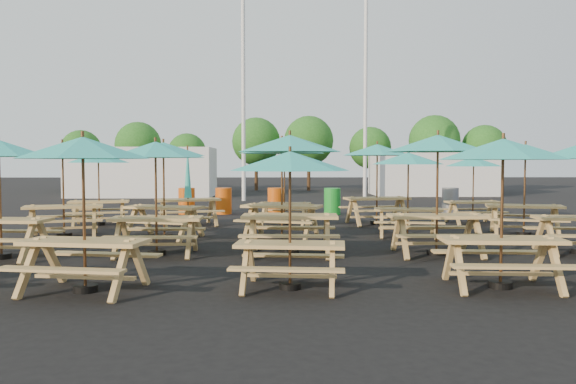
{
  "coord_description": "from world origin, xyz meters",
  "views": [
    {
      "loc": [
        -0.33,
        -14.54,
        1.94
      ],
      "look_at": [
        0.0,
        1.5,
        1.1
      ],
      "focal_mm": 35.0,
      "sensor_mm": 36.0,
      "label": 1
    }
  ],
  "objects_px": {
    "picnic_unit_11": "(284,168)",
    "picnic_unit_12": "(503,159)",
    "picnic_unit_19": "(474,166)",
    "waste_bin_2": "(276,201)",
    "picnic_unit_18": "(525,157)",
    "picnic_unit_8": "(290,170)",
    "picnic_unit_5": "(156,157)",
    "picnic_unit_3": "(98,162)",
    "picnic_unit_4": "(83,158)",
    "picnic_unit_2": "(63,155)",
    "picnic_unit_6": "(163,155)",
    "picnic_unit_10": "(282,153)",
    "picnic_unit_7": "(188,193)",
    "waste_bin_4": "(450,201)",
    "picnic_unit_13": "(438,151)",
    "picnic_unit_15": "(377,155)",
    "waste_bin_1": "(224,201)",
    "waste_bin_3": "(332,201)",
    "picnic_unit_14": "(408,164)",
    "picnic_unit_9": "(290,151)"
  },
  "relations": [
    {
      "from": "picnic_unit_11",
      "to": "picnic_unit_12",
      "type": "bearing_deg",
      "value": -60.89
    },
    {
      "from": "waste_bin_2",
      "to": "picnic_unit_5",
      "type": "bearing_deg",
      "value": -104.87
    },
    {
      "from": "picnic_unit_15",
      "to": "picnic_unit_11",
      "type": "bearing_deg",
      "value": 170.57
    },
    {
      "from": "picnic_unit_6",
      "to": "waste_bin_2",
      "type": "bearing_deg",
      "value": 85.38
    },
    {
      "from": "picnic_unit_3",
      "to": "picnic_unit_4",
      "type": "distance_m",
      "value": 9.41
    },
    {
      "from": "picnic_unit_4",
      "to": "picnic_unit_5",
      "type": "distance_m",
      "value": 3.35
    },
    {
      "from": "picnic_unit_4",
      "to": "picnic_unit_9",
      "type": "height_order",
      "value": "picnic_unit_9"
    },
    {
      "from": "picnic_unit_2",
      "to": "picnic_unit_7",
      "type": "distance_m",
      "value": 4.02
    },
    {
      "from": "picnic_unit_11",
      "to": "picnic_unit_18",
      "type": "height_order",
      "value": "picnic_unit_18"
    },
    {
      "from": "picnic_unit_6",
      "to": "waste_bin_3",
      "type": "distance_m",
      "value": 8.36
    },
    {
      "from": "picnic_unit_10",
      "to": "picnic_unit_14",
      "type": "height_order",
      "value": "picnic_unit_10"
    },
    {
      "from": "picnic_unit_12",
      "to": "picnic_unit_10",
      "type": "bearing_deg",
      "value": 123.65
    },
    {
      "from": "picnic_unit_7",
      "to": "picnic_unit_9",
      "type": "distance_m",
      "value": 6.48
    },
    {
      "from": "picnic_unit_7",
      "to": "waste_bin_1",
      "type": "xyz_separation_m",
      "value": [
        0.73,
        3.87,
        -0.52
      ]
    },
    {
      "from": "picnic_unit_7",
      "to": "picnic_unit_11",
      "type": "height_order",
      "value": "picnic_unit_7"
    },
    {
      "from": "picnic_unit_8",
      "to": "waste_bin_4",
      "type": "xyz_separation_m",
      "value": [
        6.39,
        12.57,
        -1.34
      ]
    },
    {
      "from": "picnic_unit_4",
      "to": "picnic_unit_7",
      "type": "distance_m",
      "value": 8.96
    },
    {
      "from": "picnic_unit_13",
      "to": "waste_bin_3",
      "type": "xyz_separation_m",
      "value": [
        -1.28,
        9.23,
        -1.69
      ]
    },
    {
      "from": "picnic_unit_13",
      "to": "waste_bin_4",
      "type": "distance_m",
      "value": 10.12
    },
    {
      "from": "picnic_unit_18",
      "to": "waste_bin_2",
      "type": "bearing_deg",
      "value": 151.57
    },
    {
      "from": "picnic_unit_2",
      "to": "picnic_unit_6",
      "type": "xyz_separation_m",
      "value": [
        2.67,
        -0.3,
        0.0
      ]
    },
    {
      "from": "picnic_unit_11",
      "to": "picnic_unit_8",
      "type": "bearing_deg",
      "value": -80.91
    },
    {
      "from": "picnic_unit_14",
      "to": "picnic_unit_7",
      "type": "bearing_deg",
      "value": 166.25
    },
    {
      "from": "picnic_unit_2",
      "to": "picnic_unit_11",
      "type": "bearing_deg",
      "value": 9.91
    },
    {
      "from": "picnic_unit_6",
      "to": "picnic_unit_8",
      "type": "bearing_deg",
      "value": -43.81
    },
    {
      "from": "picnic_unit_6",
      "to": "picnic_unit_9",
      "type": "distance_m",
      "value": 4.14
    },
    {
      "from": "picnic_unit_7",
      "to": "picnic_unit_10",
      "type": "height_order",
      "value": "picnic_unit_10"
    },
    {
      "from": "picnic_unit_19",
      "to": "waste_bin_2",
      "type": "height_order",
      "value": "picnic_unit_19"
    },
    {
      "from": "picnic_unit_6",
      "to": "picnic_unit_15",
      "type": "distance_m",
      "value": 6.81
    },
    {
      "from": "picnic_unit_11",
      "to": "picnic_unit_14",
      "type": "distance_m",
      "value": 4.34
    },
    {
      "from": "picnic_unit_5",
      "to": "picnic_unit_3",
      "type": "bearing_deg",
      "value": 116.94
    },
    {
      "from": "picnic_unit_8",
      "to": "picnic_unit_11",
      "type": "xyz_separation_m",
      "value": [
        0.04,
        8.99,
        -0.07
      ]
    },
    {
      "from": "picnic_unit_6",
      "to": "picnic_unit_18",
      "type": "bearing_deg",
      "value": 20.38
    },
    {
      "from": "picnic_unit_12",
      "to": "waste_bin_4",
      "type": "distance_m",
      "value": 13.03
    },
    {
      "from": "picnic_unit_6",
      "to": "picnic_unit_19",
      "type": "distance_m",
      "value": 9.69
    },
    {
      "from": "picnic_unit_10",
      "to": "picnic_unit_18",
      "type": "height_order",
      "value": "picnic_unit_10"
    },
    {
      "from": "picnic_unit_8",
      "to": "waste_bin_4",
      "type": "height_order",
      "value": "picnic_unit_8"
    },
    {
      "from": "picnic_unit_10",
      "to": "waste_bin_1",
      "type": "xyz_separation_m",
      "value": [
        -2.14,
        6.8,
        -1.7
      ]
    },
    {
      "from": "picnic_unit_3",
      "to": "picnic_unit_4",
      "type": "relative_size",
      "value": 0.98
    },
    {
      "from": "picnic_unit_7",
      "to": "waste_bin_4",
      "type": "bearing_deg",
      "value": 3.87
    },
    {
      "from": "picnic_unit_9",
      "to": "picnic_unit_5",
      "type": "bearing_deg",
      "value": -178.27
    },
    {
      "from": "picnic_unit_13",
      "to": "picnic_unit_19",
      "type": "relative_size",
      "value": 1.19
    },
    {
      "from": "picnic_unit_4",
      "to": "waste_bin_4",
      "type": "bearing_deg",
      "value": 62.95
    },
    {
      "from": "picnic_unit_13",
      "to": "picnic_unit_15",
      "type": "bearing_deg",
      "value": 92.01
    },
    {
      "from": "picnic_unit_14",
      "to": "picnic_unit_19",
      "type": "height_order",
      "value": "picnic_unit_14"
    },
    {
      "from": "picnic_unit_5",
      "to": "waste_bin_3",
      "type": "xyz_separation_m",
      "value": [
        4.6,
        9.16,
        -1.57
      ]
    },
    {
      "from": "picnic_unit_10",
      "to": "waste_bin_3",
      "type": "xyz_separation_m",
      "value": [
        1.95,
        6.51,
        -1.7
      ]
    },
    {
      "from": "picnic_unit_9",
      "to": "picnic_unit_13",
      "type": "distance_m",
      "value": 3.09
    },
    {
      "from": "waste_bin_1",
      "to": "waste_bin_4",
      "type": "bearing_deg",
      "value": -0.53
    },
    {
      "from": "picnic_unit_5",
      "to": "picnic_unit_8",
      "type": "bearing_deg",
      "value": -50.32
    }
  ]
}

